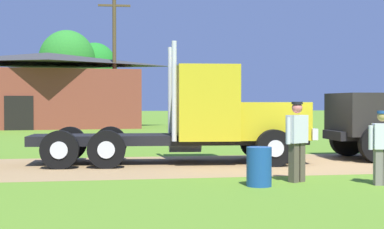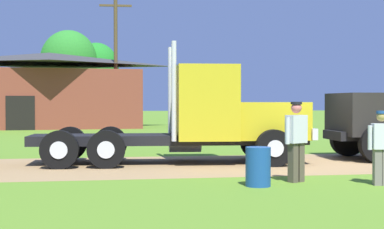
{
  "view_description": "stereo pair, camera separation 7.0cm",
  "coord_description": "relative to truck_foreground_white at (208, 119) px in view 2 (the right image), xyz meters",
  "views": [
    {
      "loc": [
        -6.25,
        -16.21,
        1.81
      ],
      "look_at": [
        -3.28,
        1.11,
        1.43
      ],
      "focal_mm": 54.14,
      "sensor_mm": 36.0,
      "label": 1
    },
    {
      "loc": [
        -6.18,
        -16.22,
        1.81
      ],
      "look_at": [
        -3.28,
        1.11,
        1.43
      ],
      "focal_mm": 54.14,
      "sensor_mm": 36.0,
      "label": 2
    }
  ],
  "objects": [
    {
      "name": "visitor_walking_mid",
      "position": [
        2.81,
        -5.17,
        -0.45
      ],
      "size": [
        0.58,
        0.32,
        1.62
      ],
      "color": "silver",
      "rests_on": "ground_plane"
    },
    {
      "name": "dirt_track",
      "position": [
        2.88,
        -0.6,
        -1.31
      ],
      "size": [
        120.0,
        5.51,
        0.01
      ],
      "primitive_type": "cube",
      "color": "#9B7A4F",
      "rests_on": "ground_plane"
    },
    {
      "name": "truck_foreground_white",
      "position": [
        0.0,
        0.0,
        0.0
      ],
      "size": [
        8.29,
        3.19,
        3.51
      ],
      "color": "black",
      "rests_on": "ground_plane"
    },
    {
      "name": "visitor_by_barrel",
      "position": [
        1.16,
        -4.38,
        -0.31
      ],
      "size": [
        0.6,
        0.44,
        1.81
      ],
      "color": "silver",
      "rests_on": "ground_plane"
    },
    {
      "name": "tree_right",
      "position": [
        -3.19,
        41.32,
        3.9
      ],
      "size": [
        4.42,
        4.42,
        7.68
      ],
      "color": "#513823",
      "rests_on": "ground_plane"
    },
    {
      "name": "shed_building",
      "position": [
        -6.5,
        24.85,
        1.22
      ],
      "size": [
        13.34,
        8.14,
        5.27
      ],
      "color": "brown",
      "rests_on": "ground_plane"
    },
    {
      "name": "tree_mid",
      "position": [
        -5.79,
        39.52,
        4.35
      ],
      "size": [
        5.36,
        5.36,
        8.64
      ],
      "color": "#513823",
      "rests_on": "ground_plane"
    },
    {
      "name": "utility_pole_far",
      "position": [
        -1.92,
        23.05,
        3.43
      ],
      "size": [
        2.2,
        0.26,
        8.98
      ],
      "color": "brown",
      "rests_on": "ground_plane"
    },
    {
      "name": "steel_barrel",
      "position": [
        0.13,
        -4.87,
        -0.89
      ],
      "size": [
        0.54,
        0.54,
        0.84
      ],
      "primitive_type": "cylinder",
      "color": "#19478C",
      "rests_on": "ground_plane"
    },
    {
      "name": "ground_plane",
      "position": [
        2.88,
        -0.6,
        -1.32
      ],
      "size": [
        200.0,
        200.0,
        0.0
      ],
      "primitive_type": "plane",
      "color": "#578324"
    }
  ]
}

